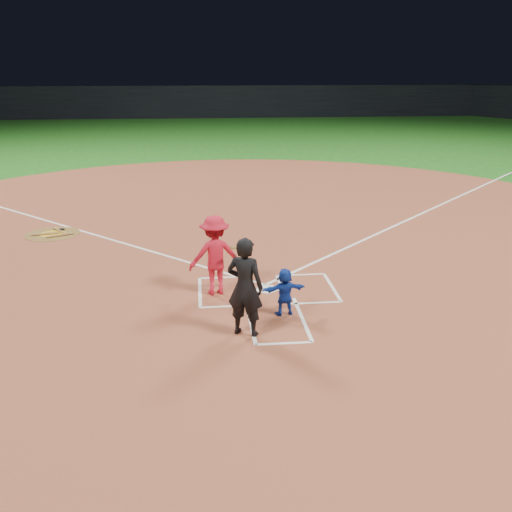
{
  "coord_description": "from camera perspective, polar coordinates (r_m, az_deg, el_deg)",
  "views": [
    {
      "loc": [
        -1.54,
        -12.55,
        5.08
      ],
      "look_at": [
        -0.3,
        -0.4,
        1.0
      ],
      "focal_mm": 40.0,
      "sensor_mm": 36.0,
      "label": 1
    }
  ],
  "objects": [
    {
      "name": "ground",
      "position": [
        13.62,
        1.09,
        -3.42
      ],
      "size": [
        120.0,
        120.0,
        0.0
      ],
      "primitive_type": "plane",
      "color": "#185916",
      "rests_on": "ground"
    },
    {
      "name": "on_deck_logo",
      "position": [
        19.21,
        -19.69,
        2.11
      ],
      "size": [
        0.8,
        0.8,
        0.0
      ],
      "primitive_type": "cylinder",
      "color": "gold",
      "rests_on": "on_deck_circle"
    },
    {
      "name": "home_plate",
      "position": [
        13.62,
        1.09,
        -3.34
      ],
      "size": [
        0.6,
        0.6,
        0.02
      ],
      "primitive_type": "cylinder",
      "rotation": [
        0.0,
        0.0,
        3.14
      ],
      "color": "white",
      "rests_on": "home_plate_dirt"
    },
    {
      "name": "home_plate_dirt",
      "position": [
        19.29,
        -1.04,
        3.22
      ],
      "size": [
        28.0,
        28.0,
        0.01
      ],
      "primitive_type": "cylinder",
      "color": "brown",
      "rests_on": "ground"
    },
    {
      "name": "stadium_wall_far",
      "position": [
        60.67,
        -4.51,
        15.13
      ],
      "size": [
        80.0,
        1.2,
        3.2
      ],
      "primitive_type": "cube",
      "color": "black",
      "rests_on": "ground"
    },
    {
      "name": "chalk_markings",
      "position": [
        18.6,
        -0.85,
        2.68
      ],
      "size": [
        28.35,
        17.32,
        0.01
      ],
      "color": "white",
      "rests_on": "home_plate_dirt"
    },
    {
      "name": "on_deck_circle",
      "position": [
        19.21,
        -19.68,
        2.09
      ],
      "size": [
        1.7,
        1.7,
        0.01
      ],
      "primitive_type": "cylinder",
      "color": "brown",
      "rests_on": "home_plate_dirt"
    },
    {
      "name": "on_deck_bat_b",
      "position": [
        19.16,
        -20.34,
        2.09
      ],
      "size": [
        0.83,
        0.25,
        0.06
      ],
      "primitive_type": "cylinder",
      "rotation": [
        1.57,
        0.0,
        -1.34
      ],
      "color": "brown",
      "rests_on": "on_deck_circle"
    },
    {
      "name": "umpire",
      "position": [
        11.06,
        -1.1,
        -3.11
      ],
      "size": [
        0.86,
        0.74,
        2.0
      ],
      "primitive_type": "imported",
      "rotation": [
        0.0,
        0.0,
        2.71
      ],
      "color": "black",
      "rests_on": "home_plate_dirt"
    },
    {
      "name": "batter_at_plate",
      "position": [
        13.14,
        -4.12,
        0.09
      ],
      "size": [
        1.53,
        0.93,
        1.87
      ],
      "color": "red",
      "rests_on": "home_plate_dirt"
    },
    {
      "name": "on_deck_bat_a",
      "position": [
        19.4,
        -19.1,
        2.42
      ],
      "size": [
        0.51,
        0.74,
        0.06
      ],
      "primitive_type": "cylinder",
      "rotation": [
        1.57,
        0.0,
        0.58
      ],
      "color": "olive",
      "rests_on": "on_deck_circle"
    },
    {
      "name": "bat_weight_donut",
      "position": [
        19.53,
        -18.86,
        2.53
      ],
      "size": [
        0.19,
        0.19,
        0.05
      ],
      "primitive_type": "torus",
      "color": "black",
      "rests_on": "on_deck_circle"
    },
    {
      "name": "on_deck_bat_c",
      "position": [
        18.85,
        -19.01,
        1.98
      ],
      "size": [
        0.78,
        0.42,
        0.06
      ],
      "primitive_type": "cylinder",
      "rotation": [
        1.57,
        0.0,
        2.02
      ],
      "color": "olive",
      "rests_on": "on_deck_circle"
    },
    {
      "name": "catcher",
      "position": [
        12.13,
        2.89,
        -3.58
      ],
      "size": [
        1.0,
        0.45,
        1.04
      ],
      "primitive_type": "imported",
      "rotation": [
        0.0,
        0.0,
        3.3
      ],
      "color": "#153BB1",
      "rests_on": "home_plate_dirt"
    }
  ]
}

